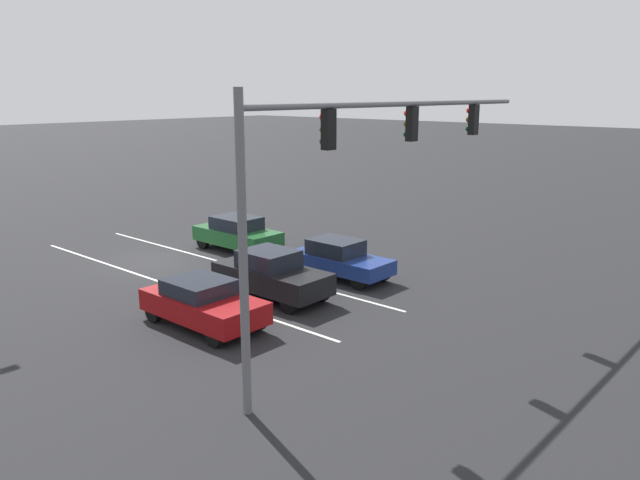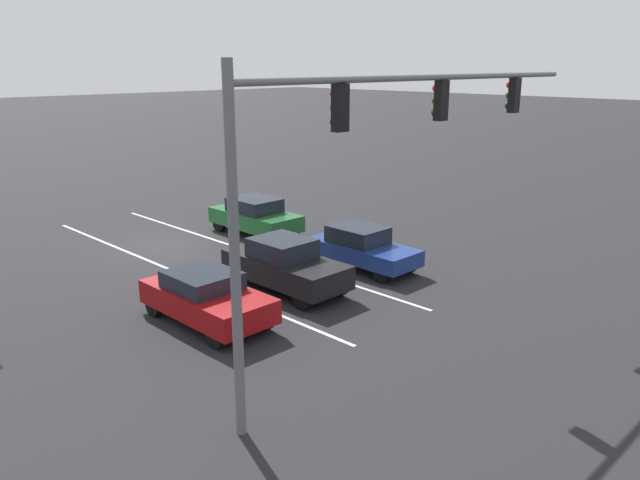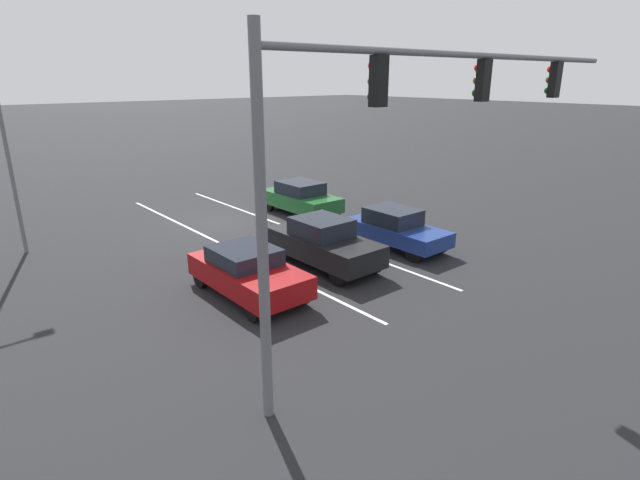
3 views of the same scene
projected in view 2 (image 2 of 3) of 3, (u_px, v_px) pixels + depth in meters
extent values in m
plane|color=black|center=(169.00, 244.00, 25.02)|extent=(240.00, 240.00, 0.00)
cube|color=silver|center=(245.00, 250.00, 24.28)|extent=(0.12, 17.56, 0.01)
cube|color=silver|center=(170.00, 269.00, 21.98)|extent=(0.12, 17.56, 0.01)
cube|color=navy|center=(363.00, 251.00, 22.01)|extent=(1.71, 4.10, 0.55)
cube|color=black|center=(358.00, 234.00, 22.02)|extent=(1.51, 1.89, 0.59)
cube|color=red|center=(334.00, 234.00, 23.74)|extent=(0.24, 0.06, 0.12)
cube|color=red|center=(311.00, 240.00, 22.93)|extent=(0.24, 0.06, 0.12)
cylinder|color=black|center=(408.00, 263.00, 21.59)|extent=(0.22, 0.67, 0.67)
cylinder|color=black|center=(382.00, 273.00, 20.60)|extent=(0.22, 0.67, 0.67)
cylinder|color=black|center=(346.00, 246.00, 23.57)|extent=(0.22, 0.67, 0.67)
cylinder|color=black|center=(319.00, 254.00, 22.58)|extent=(0.22, 0.67, 0.67)
cube|color=maroon|center=(207.00, 301.00, 17.33)|extent=(1.89, 4.11, 0.67)
cube|color=black|center=(202.00, 280.00, 17.31)|extent=(1.66, 1.87, 0.47)
cube|color=red|center=(187.00, 273.00, 19.11)|extent=(0.24, 0.06, 0.12)
cube|color=red|center=(148.00, 283.00, 18.21)|extent=(0.24, 0.06, 0.12)
cylinder|color=black|center=(265.00, 319.00, 16.97)|extent=(0.22, 0.63, 0.63)
cylinder|color=black|center=(216.00, 336.00, 15.86)|extent=(0.22, 0.63, 0.63)
cylinder|color=black|center=(202.00, 291.00, 18.99)|extent=(0.22, 0.63, 0.63)
cylinder|color=black|center=(154.00, 306.00, 17.88)|extent=(0.22, 0.63, 0.63)
cube|color=black|center=(286.00, 269.00, 19.86)|extent=(1.83, 4.35, 0.74)
cube|color=black|center=(282.00, 248.00, 19.78)|extent=(1.61, 1.81, 0.59)
cube|color=red|center=(258.00, 246.00, 21.70)|extent=(0.24, 0.06, 0.12)
cube|color=red|center=(229.00, 253.00, 20.82)|extent=(0.24, 0.06, 0.12)
cylinder|color=black|center=(339.00, 286.00, 19.42)|extent=(0.22, 0.68, 0.68)
cylinder|color=black|center=(302.00, 299.00, 18.35)|extent=(0.22, 0.68, 0.68)
cylinder|color=black|center=(272.00, 263.00, 21.57)|extent=(0.22, 0.68, 0.68)
cylinder|color=black|center=(236.00, 274.00, 20.50)|extent=(0.22, 0.68, 0.68)
cube|color=#1E5928|center=(255.00, 219.00, 26.33)|extent=(1.83, 4.20, 0.65)
cube|color=black|center=(255.00, 205.00, 26.18)|extent=(1.61, 2.01, 0.56)
cube|color=red|center=(237.00, 205.00, 28.12)|extent=(0.24, 0.06, 0.12)
cube|color=red|center=(214.00, 210.00, 27.24)|extent=(0.24, 0.06, 0.12)
cylinder|color=black|center=(293.00, 229.00, 25.93)|extent=(0.22, 0.70, 0.70)
cylinder|color=black|center=(264.00, 237.00, 24.86)|extent=(0.22, 0.70, 0.70)
cylinder|color=black|center=(248.00, 217.00, 27.97)|extent=(0.22, 0.70, 0.70)
cylinder|color=black|center=(219.00, 223.00, 26.90)|extent=(0.22, 0.70, 0.70)
cylinder|color=slate|center=(235.00, 261.00, 11.32)|extent=(0.20, 0.20, 7.11)
cylinder|color=slate|center=(438.00, 77.00, 14.62)|extent=(12.22, 0.14, 0.14)
cube|color=black|center=(514.00, 95.00, 17.32)|extent=(0.32, 0.22, 0.95)
sphere|color=red|center=(510.00, 85.00, 17.35)|extent=(0.20, 0.20, 0.20)
sphere|color=#4C420C|center=(509.00, 95.00, 17.43)|extent=(0.20, 0.20, 0.20)
sphere|color=#0A3814|center=(508.00, 106.00, 17.51)|extent=(0.20, 0.20, 0.20)
cube|color=black|center=(441.00, 101.00, 14.91)|extent=(0.32, 0.22, 0.95)
sphere|color=red|center=(436.00, 88.00, 14.94)|extent=(0.20, 0.20, 0.20)
sphere|color=#4C420C|center=(436.00, 100.00, 15.02)|extent=(0.20, 0.20, 0.20)
sphere|color=#0A3814|center=(435.00, 112.00, 15.09)|extent=(0.20, 0.20, 0.20)
cube|color=black|center=(340.00, 108.00, 12.50)|extent=(0.32, 0.22, 0.95)
sphere|color=red|center=(335.00, 93.00, 12.53)|extent=(0.20, 0.20, 0.20)
sphere|color=#4C420C|center=(334.00, 108.00, 12.61)|extent=(0.20, 0.20, 0.20)
sphere|color=#0A3814|center=(334.00, 122.00, 12.68)|extent=(0.20, 0.20, 0.20)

